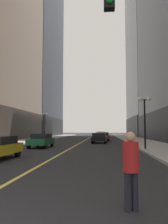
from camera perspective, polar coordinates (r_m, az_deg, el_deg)
The scene contains 14 objects.
ground_plane at distance 38.32m, azimuth 0.30°, elevation -6.97°, with size 200.00×200.00×0.00m, color #262628.
sidewalk_left at distance 39.83m, azimuth -11.70°, elevation -6.67°, with size 4.50×78.00×0.15m, color #ADA8A0.
sidewalk_right at distance 38.55m, azimuth 12.70°, elevation -6.73°, with size 4.50×78.00×0.15m, color #ADA8A0.
lane_centre_stripe at distance 38.32m, azimuth 0.30°, elevation -6.96°, with size 0.16×70.00×0.01m, color #E5D64C.
building_left_far at distance 70.33m, azimuth -13.51°, elevation 14.25°, with size 15.78×26.00×48.29m.
building_right_far at distance 68.90m, azimuth 16.64°, elevation 16.03°, with size 12.63×26.00×51.33m.
car_green at distance 22.70m, azimuth -10.49°, elevation -6.82°, with size 1.74×4.03×1.32m.
car_black at distance 30.00m, azimuth 3.80°, elevation -6.28°, with size 2.03×4.17×1.32m.
car_maroon at distance 37.05m, azimuth 4.69°, elevation -5.92°, with size 1.99×4.36×1.32m.
car_white at distance 44.42m, azimuth 4.14°, elevation -5.68°, with size 1.88×4.78×1.32m.
car_navy at distance 51.03m, azimuth 4.37°, elevation -5.52°, with size 1.94×4.72×1.32m.
pedestrian_in_red_jacket at distance 5.09m, azimuth 11.48°, elevation -12.57°, with size 0.42×0.42×1.65m.
street_lamp_left_far at distance 37.80m, azimuth -9.62°, elevation -2.00°, with size 1.06×0.36×4.43m.
street_lamp_right_mid at distance 19.58m, azimuth 14.72°, elevation 0.30°, with size 1.06×0.36×4.43m.
Camera 1 is at (3.03, -3.16, 1.68)m, focal length 37.06 mm.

